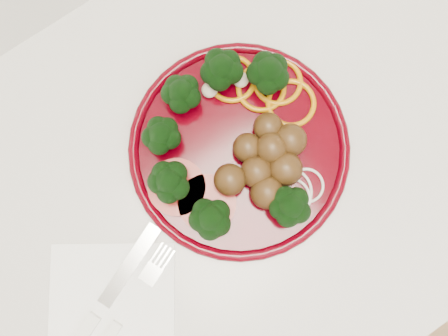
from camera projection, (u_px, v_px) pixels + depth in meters
counter at (169, 241)px, 1.07m from camera, size 2.40×0.60×0.90m
plate at (236, 147)px, 0.62m from camera, size 0.28×0.28×0.07m
napkin at (112, 307)px, 0.61m from camera, size 0.21×0.21×0.00m
knife at (93, 320)px, 0.60m from camera, size 0.20×0.10×0.01m
fork at (110, 335)px, 0.60m from camera, size 0.18×0.09×0.01m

